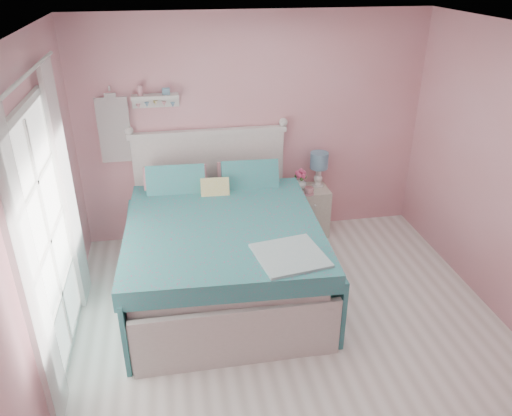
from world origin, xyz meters
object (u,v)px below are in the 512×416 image
object	(u,v)px
nightstand	(310,211)
teacup	(309,191)
bed	(222,250)
vase	(300,183)
table_lamp	(319,163)

from	to	relation	value
nightstand	teacup	size ratio (longest dim) A/B	5.39
nightstand	teacup	world-z (taller)	teacup
bed	vase	bearing A→B (deg)	44.49
table_lamp	teacup	xyz separation A→B (m)	(-0.17, -0.21, -0.25)
nightstand	teacup	xyz separation A→B (m)	(-0.07, -0.15, 0.34)
table_lamp	teacup	size ratio (longest dim) A/B	3.84
vase	table_lamp	bearing A→B (deg)	9.69
bed	table_lamp	distance (m)	1.69
nightstand	teacup	distance (m)	0.38
nightstand	bed	bearing A→B (deg)	-141.84
bed	table_lamp	xyz separation A→B (m)	(1.29, 0.99, 0.46)
bed	teacup	world-z (taller)	bed
vase	teacup	distance (m)	0.18
nightstand	vase	world-z (taller)	vase
bed	vase	xyz separation A→B (m)	(1.06, 0.95, 0.24)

